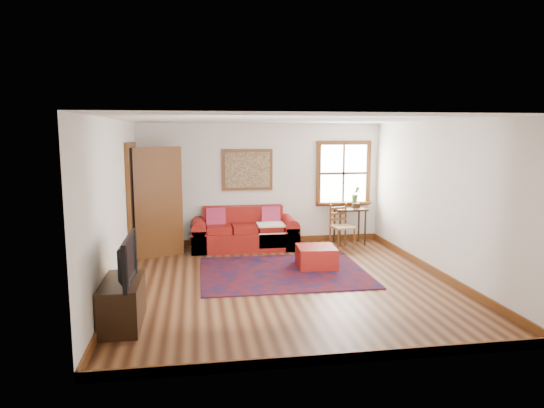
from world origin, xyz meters
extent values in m
plane|color=#3C1E10|center=(0.00, 0.00, 0.00)|extent=(5.50, 5.50, 0.00)
cube|color=silver|center=(0.00, 2.75, 1.25)|extent=(5.00, 0.04, 2.50)
cube|color=silver|center=(0.00, -2.75, 1.25)|extent=(5.00, 0.04, 2.50)
cube|color=silver|center=(-2.50, 0.00, 1.25)|extent=(0.04, 5.50, 2.50)
cube|color=silver|center=(2.50, 0.00, 1.25)|extent=(0.04, 5.50, 2.50)
cube|color=white|center=(0.00, 0.00, 2.50)|extent=(5.00, 5.50, 0.04)
cube|color=brown|center=(0.00, 2.73, 0.06)|extent=(5.00, 0.03, 0.12)
cube|color=brown|center=(-2.48, 0.00, 0.06)|extent=(0.03, 5.50, 0.12)
cube|color=brown|center=(2.48, 0.00, 0.06)|extent=(0.03, 5.50, 0.12)
cube|color=white|center=(1.75, 2.73, 1.45)|extent=(1.00, 0.02, 1.20)
cube|color=brown|center=(1.75, 2.72, 2.09)|extent=(1.18, 0.06, 0.09)
cube|color=brown|center=(1.75, 2.72, 0.80)|extent=(1.18, 0.06, 0.09)
cube|color=brown|center=(1.21, 2.72, 1.45)|extent=(0.09, 0.06, 1.20)
cube|color=brown|center=(2.29, 2.72, 1.45)|extent=(0.09, 0.06, 1.20)
cube|color=brown|center=(1.75, 2.72, 1.45)|extent=(1.00, 0.04, 0.05)
cube|color=brown|center=(1.75, 2.65, 0.83)|extent=(1.15, 0.20, 0.04)
imported|color=#325A1F|center=(2.00, 2.63, 1.01)|extent=(0.18, 0.15, 0.33)
cube|color=black|center=(-2.49, 1.60, 1.02)|extent=(0.02, 0.90, 2.05)
cube|color=brown|center=(-2.46, 1.11, 1.02)|extent=(0.06, 0.09, 2.05)
cube|color=brown|center=(-2.46, 2.10, 1.02)|extent=(0.06, 0.09, 2.05)
cube|color=brown|center=(-2.46, 1.60, 2.09)|extent=(0.06, 1.08, 0.09)
cube|color=brown|center=(-2.04, 1.90, 1.02)|extent=(0.86, 0.35, 2.05)
cube|color=silver|center=(-2.04, 1.90, 1.13)|extent=(0.56, 0.22, 1.33)
cube|color=brown|center=(-0.30, 2.73, 1.55)|extent=(1.05, 0.04, 0.85)
cube|color=tan|center=(-0.30, 2.69, 1.55)|extent=(0.92, 0.03, 0.72)
cube|color=#510B0C|center=(0.05, 0.51, 0.01)|extent=(2.75, 2.21, 0.02)
cube|color=maroon|center=(-0.41, 2.29, 0.18)|extent=(2.10, 0.87, 0.37)
cube|color=maroon|center=(-0.41, 2.60, 0.59)|extent=(1.63, 0.24, 0.46)
cube|color=maroon|center=(-1.32, 2.29, 0.23)|extent=(0.29, 0.87, 0.46)
cube|color=maroon|center=(0.49, 2.29, 0.23)|extent=(0.29, 0.87, 0.46)
cube|color=red|center=(-0.97, 2.45, 0.62)|extent=(0.38, 0.19, 0.40)
cube|color=red|center=(0.15, 2.45, 0.62)|extent=(0.38, 0.19, 0.40)
cube|color=silver|center=(0.09, 2.12, 0.51)|extent=(0.53, 0.48, 0.04)
cube|color=maroon|center=(0.67, 0.74, 0.18)|extent=(0.68, 0.68, 0.37)
cube|color=black|center=(1.79, 2.36, 0.74)|extent=(0.63, 0.48, 0.04)
cylinder|color=black|center=(1.53, 2.16, 0.36)|extent=(0.04, 0.04, 0.72)
cylinder|color=black|center=(2.06, 2.16, 0.36)|extent=(0.04, 0.04, 0.72)
cylinder|color=black|center=(1.53, 2.55, 0.36)|extent=(0.04, 0.04, 0.72)
cylinder|color=black|center=(2.06, 2.55, 0.36)|extent=(0.04, 0.04, 0.72)
cube|color=tan|center=(1.52, 1.98, 0.44)|extent=(0.49, 0.48, 0.04)
cylinder|color=brown|center=(1.38, 1.78, 0.21)|extent=(0.04, 0.04, 0.42)
cylinder|color=brown|center=(1.73, 1.86, 0.21)|extent=(0.04, 0.04, 0.42)
cylinder|color=brown|center=(1.31, 2.10, 0.44)|extent=(0.04, 0.04, 0.89)
cylinder|color=brown|center=(1.65, 2.19, 0.44)|extent=(0.04, 0.04, 0.89)
cube|color=brown|center=(1.48, 2.14, 0.69)|extent=(0.35, 0.11, 0.27)
cube|color=black|center=(-2.26, -1.35, 0.28)|extent=(0.45, 1.00, 0.55)
imported|color=black|center=(-2.24, -1.43, 0.83)|extent=(0.13, 0.97, 0.56)
cylinder|color=silver|center=(-2.21, -0.91, 0.64)|extent=(0.12, 0.12, 0.18)
cylinder|color=#FFA53F|center=(-2.21, -0.91, 0.61)|extent=(0.07, 0.07, 0.12)
camera|label=1|loc=(-1.35, -7.16, 2.31)|focal=32.00mm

